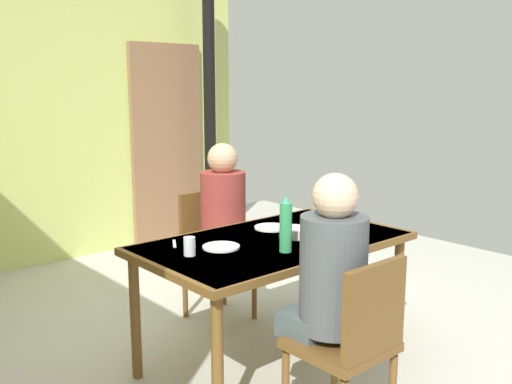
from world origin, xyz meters
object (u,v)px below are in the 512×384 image
at_px(chair_near_diner, 353,340).
at_px(person_far_diner, 224,209).
at_px(dining_table, 274,252).
at_px(chair_far_diner, 213,246).
at_px(person_near_diner, 331,270).
at_px(water_bottle_green_far, 286,226).
at_px(water_bottle_green_near, 338,224).
at_px(serving_bowl_center, 294,232).

xyz_separation_m(chair_near_diner, person_far_diner, (0.42, 1.44, 0.28)).
xyz_separation_m(dining_table, person_far_diner, (0.16, 0.65, 0.11)).
bearing_deg(chair_far_diner, person_near_diner, 73.67).
bearing_deg(person_near_diner, water_bottle_green_far, 71.47).
xyz_separation_m(chair_near_diner, chair_far_diner, (0.42, 1.58, 0.00)).
bearing_deg(water_bottle_green_far, water_bottle_green_near, -18.60).
bearing_deg(person_near_diner, chair_far_diner, 73.67).
bearing_deg(dining_table, chair_near_diner, -108.29).
relative_size(dining_table, person_near_diner, 1.95).
distance_m(chair_near_diner, chair_far_diner, 1.63).
bearing_deg(water_bottle_green_near, person_far_diner, 91.16).
bearing_deg(dining_table, water_bottle_green_near, -59.75).
xyz_separation_m(person_near_diner, person_far_diner, (0.42, 1.31, 0.00)).
bearing_deg(serving_bowl_center, water_bottle_green_near, -78.44).
bearing_deg(dining_table, person_near_diner, -111.78).
height_order(chair_near_diner, person_far_diner, person_far_diner).
bearing_deg(serving_bowl_center, person_far_diner, 86.95).
height_order(water_bottle_green_near, water_bottle_green_far, water_bottle_green_far).
bearing_deg(person_far_diner, serving_bowl_center, 86.95).
bearing_deg(dining_table, serving_bowl_center, -16.11).
bearing_deg(water_bottle_green_far, person_far_diner, 72.37).
relative_size(water_bottle_green_near, serving_bowl_center, 1.50).
relative_size(person_far_diner, water_bottle_green_near, 3.02).
height_order(water_bottle_green_far, serving_bowl_center, water_bottle_green_far).
relative_size(dining_table, water_bottle_green_near, 5.89).
bearing_deg(chair_near_diner, water_bottle_green_far, 75.64).
xyz_separation_m(chair_far_diner, person_near_diner, (-0.42, -1.44, 0.28)).
distance_m(person_far_diner, water_bottle_green_far, 0.91).
distance_m(chair_near_diner, water_bottle_green_near, 0.74).
height_order(person_near_diner, person_far_diner, same).
height_order(chair_near_diner, person_near_diner, person_near_diner).
bearing_deg(water_bottle_green_near, water_bottle_green_far, 161.40).
relative_size(person_near_diner, water_bottle_green_far, 2.62).
bearing_deg(water_bottle_green_near, chair_near_diner, -132.74).
bearing_deg(water_bottle_green_near, chair_far_diner, 91.01).
distance_m(dining_table, person_near_diner, 0.71).
relative_size(chair_near_diner, chair_far_diner, 1.00).
distance_m(dining_table, chair_near_diner, 0.85).
bearing_deg(person_far_diner, dining_table, 76.08).
bearing_deg(chair_far_diner, chair_near_diner, 75.01).
bearing_deg(water_bottle_green_near, person_near_diner, -142.27).
relative_size(person_near_diner, person_far_diner, 1.00).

